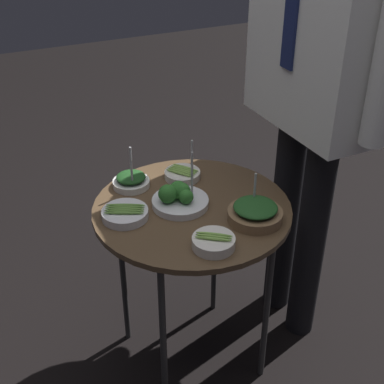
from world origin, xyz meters
TOP-DOWN VIEW (x-y plane):
  - ground_plane at (0.00, 0.00)m, footprint 8.00×8.00m
  - serving_cart at (0.00, 0.00)m, footprint 0.60×0.60m
  - bowl_broccoli_center at (-0.02, -0.03)m, footprint 0.17×0.17m
  - bowl_asparagus_far_rim at (-0.17, 0.05)m, footprint 0.12×0.12m
  - bowl_spinach_mid_left at (0.14, 0.13)m, footprint 0.16×0.16m
  - bowl_spinach_front_right at (-0.19, -0.12)m, footprint 0.12×0.12m
  - bowl_asparagus_front_center at (0.20, -0.03)m, footprint 0.12×0.12m
  - bowl_asparagus_near_rim at (-0.03, -0.20)m, footprint 0.14×0.14m
  - waiter_figure at (-0.03, 0.43)m, footprint 0.61×0.23m

SIDE VIEW (x-z plane):
  - ground_plane at x=0.00m, z-range 0.00..0.00m
  - serving_cart at x=0.00m, z-range 0.27..0.91m
  - bowl_asparagus_near_rim at x=-0.03m, z-range 0.64..0.67m
  - bowl_asparagus_far_rim at x=-0.17m, z-range 0.59..0.72m
  - bowl_asparagus_front_center at x=0.20m, z-range 0.64..0.68m
  - bowl_spinach_front_right at x=-0.19m, z-range 0.58..0.74m
  - bowl_spinach_mid_left at x=0.14m, z-range 0.60..0.73m
  - bowl_broccoli_center at x=-0.02m, z-range 0.59..0.75m
  - waiter_figure at x=-0.03m, z-range 0.22..1.87m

